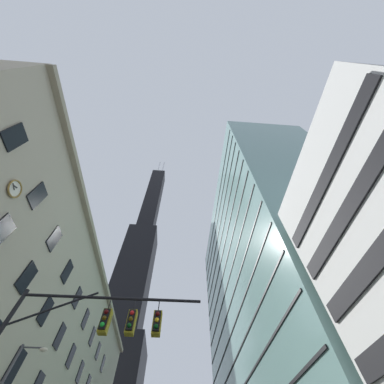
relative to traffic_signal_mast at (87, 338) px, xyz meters
name	(u,v)px	position (x,y,z in m)	size (l,w,h in m)	color
station_building	(4,357)	(-15.04, 19.39, 5.74)	(14.27, 56.19, 23.69)	#B2A88E
dark_skyscraper	(128,299)	(-17.66, 82.93, 49.18)	(22.03, 22.03, 189.62)	black
glass_office_midrise	(269,289)	(23.03, 30.62, 22.72)	(18.65, 52.72, 57.60)	gray
traffic_signal_mast	(87,338)	(0.00, 0.00, 0.00)	(8.94, 0.63, 8.05)	black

